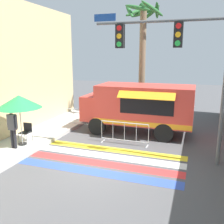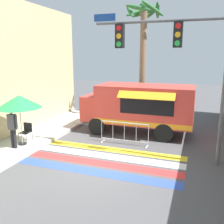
{
  "view_description": "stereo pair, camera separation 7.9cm",
  "coord_description": "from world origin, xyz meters",
  "px_view_note": "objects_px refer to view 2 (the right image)",
  "views": [
    {
      "loc": [
        3.35,
        -8.3,
        4.11
      ],
      "look_at": [
        -0.48,
        2.86,
        1.43
      ],
      "focal_mm": 40.0,
      "sensor_mm": 36.0,
      "label": 1
    },
    {
      "loc": [
        3.42,
        -8.28,
        4.11
      ],
      "look_at": [
        -0.48,
        2.86,
        1.43
      ],
      "focal_mm": 40.0,
      "sensor_mm": 36.0,
      "label": 2
    }
  ],
  "objects_px": {
    "food_truck": "(137,105)",
    "folding_chair": "(26,130)",
    "palm_tree": "(143,43)",
    "traffic_signal_pole": "(177,54)",
    "vendor_person": "(12,125)",
    "barricade_front": "(124,133)",
    "barricade_side": "(80,118)",
    "patio_umbrella": "(19,102)"
  },
  "relations": [
    {
      "from": "patio_umbrella",
      "to": "barricade_side",
      "type": "height_order",
      "value": "patio_umbrella"
    },
    {
      "from": "barricade_front",
      "to": "traffic_signal_pole",
      "type": "bearing_deg",
      "value": -23.72
    },
    {
      "from": "food_truck",
      "to": "barricade_front",
      "type": "height_order",
      "value": "food_truck"
    },
    {
      "from": "food_truck",
      "to": "barricade_front",
      "type": "distance_m",
      "value": 2.21
    },
    {
      "from": "food_truck",
      "to": "vendor_person",
      "type": "relative_size",
      "value": 3.28
    },
    {
      "from": "barricade_side",
      "to": "palm_tree",
      "type": "relative_size",
      "value": 0.22
    },
    {
      "from": "food_truck",
      "to": "vendor_person",
      "type": "xyz_separation_m",
      "value": [
        -4.36,
        -4.46,
        -0.35
      ]
    },
    {
      "from": "vendor_person",
      "to": "barricade_front",
      "type": "height_order",
      "value": "vendor_person"
    },
    {
      "from": "traffic_signal_pole",
      "to": "palm_tree",
      "type": "relative_size",
      "value": 0.78
    },
    {
      "from": "folding_chair",
      "to": "food_truck",
      "type": "bearing_deg",
      "value": 57.87
    },
    {
      "from": "barricade_side",
      "to": "palm_tree",
      "type": "distance_m",
      "value": 6.2
    },
    {
      "from": "food_truck",
      "to": "palm_tree",
      "type": "distance_m",
      "value": 4.72
    },
    {
      "from": "folding_chair",
      "to": "palm_tree",
      "type": "distance_m",
      "value": 8.91
    },
    {
      "from": "folding_chair",
      "to": "barricade_front",
      "type": "distance_m",
      "value": 4.59
    },
    {
      "from": "vendor_person",
      "to": "barricade_side",
      "type": "distance_m",
      "value": 4.61
    },
    {
      "from": "folding_chair",
      "to": "barricade_side",
      "type": "bearing_deg",
      "value": 92.78
    },
    {
      "from": "traffic_signal_pole",
      "to": "barricade_front",
      "type": "xyz_separation_m",
      "value": [
        -2.31,
        1.01,
        -3.62
      ]
    },
    {
      "from": "food_truck",
      "to": "barricade_side",
      "type": "relative_size",
      "value": 3.54
    },
    {
      "from": "patio_umbrella",
      "to": "barricade_side",
      "type": "xyz_separation_m",
      "value": [
        0.94,
        3.98,
        -1.62
      ]
    },
    {
      "from": "barricade_front",
      "to": "palm_tree",
      "type": "height_order",
      "value": "palm_tree"
    },
    {
      "from": "folding_chair",
      "to": "barricade_front",
      "type": "bearing_deg",
      "value": 39.06
    },
    {
      "from": "traffic_signal_pole",
      "to": "barricade_side",
      "type": "relative_size",
      "value": 3.49
    },
    {
      "from": "traffic_signal_pole",
      "to": "folding_chair",
      "type": "xyz_separation_m",
      "value": [
        -6.64,
        -0.52,
        -3.47
      ]
    },
    {
      "from": "food_truck",
      "to": "barricade_front",
      "type": "relative_size",
      "value": 2.51
    },
    {
      "from": "food_truck",
      "to": "folding_chair",
      "type": "distance_m",
      "value": 5.71
    },
    {
      "from": "vendor_person",
      "to": "barricade_side",
      "type": "height_order",
      "value": "vendor_person"
    },
    {
      "from": "patio_umbrella",
      "to": "food_truck",
      "type": "bearing_deg",
      "value": 42.7
    },
    {
      "from": "food_truck",
      "to": "traffic_signal_pole",
      "type": "relative_size",
      "value": 1.01
    },
    {
      "from": "food_truck",
      "to": "traffic_signal_pole",
      "type": "xyz_separation_m",
      "value": [
        2.21,
        -2.98,
        2.62
      ]
    },
    {
      "from": "traffic_signal_pole",
      "to": "barricade_front",
      "type": "bearing_deg",
      "value": 156.28
    },
    {
      "from": "traffic_signal_pole",
      "to": "barricade_front",
      "type": "relative_size",
      "value": 2.47
    },
    {
      "from": "folding_chair",
      "to": "vendor_person",
      "type": "distance_m",
      "value": 1.08
    },
    {
      "from": "barricade_front",
      "to": "food_truck",
      "type": "bearing_deg",
      "value": 87.01
    },
    {
      "from": "barricade_front",
      "to": "barricade_side",
      "type": "height_order",
      "value": "same"
    },
    {
      "from": "vendor_person",
      "to": "palm_tree",
      "type": "relative_size",
      "value": 0.24
    },
    {
      "from": "traffic_signal_pole",
      "to": "food_truck",
      "type": "bearing_deg",
      "value": 126.48
    },
    {
      "from": "vendor_person",
      "to": "barricade_side",
      "type": "bearing_deg",
      "value": 85.78
    },
    {
      "from": "traffic_signal_pole",
      "to": "barricade_front",
      "type": "distance_m",
      "value": 4.41
    },
    {
      "from": "patio_umbrella",
      "to": "folding_chair",
      "type": "xyz_separation_m",
      "value": [
        -0.12,
        0.47,
        -1.45
      ]
    },
    {
      "from": "patio_umbrella",
      "to": "folding_chair",
      "type": "distance_m",
      "value": 1.53
    },
    {
      "from": "food_truck",
      "to": "traffic_signal_pole",
      "type": "height_order",
      "value": "traffic_signal_pole"
    },
    {
      "from": "palm_tree",
      "to": "food_truck",
      "type": "bearing_deg",
      "value": -81.89
    }
  ]
}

